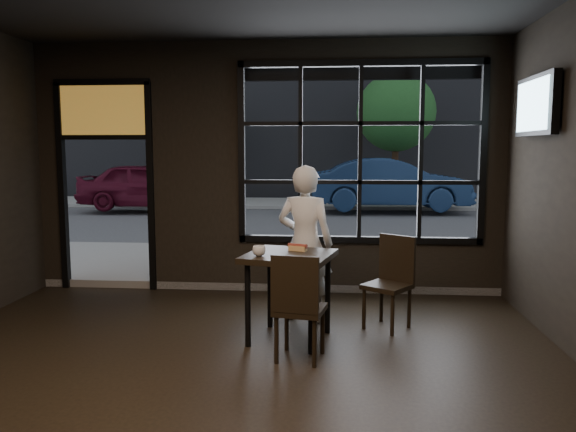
# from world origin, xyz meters

# --- Properties ---
(floor) EXTENTS (6.00, 7.00, 0.02)m
(floor) POSITION_xyz_m (0.00, 0.00, -0.01)
(floor) COLOR black
(floor) RESTS_ON ground
(window_frame) EXTENTS (3.06, 0.12, 2.28)m
(window_frame) POSITION_xyz_m (1.20, 3.50, 1.80)
(window_frame) COLOR black
(window_frame) RESTS_ON ground
(stained_transom) EXTENTS (1.20, 0.06, 0.70)m
(stained_transom) POSITION_xyz_m (-2.10, 3.50, 2.35)
(stained_transom) COLOR orange
(stained_transom) RESTS_ON ground
(street_asphalt) EXTENTS (60.00, 41.00, 0.04)m
(street_asphalt) POSITION_xyz_m (0.00, 24.00, -0.02)
(street_asphalt) COLOR #545456
(street_asphalt) RESTS_ON ground
(building_across) EXTENTS (28.00, 12.00, 15.00)m
(building_across) POSITION_xyz_m (0.00, 23.00, 7.50)
(building_across) COLOR #5B5956
(building_across) RESTS_ON ground
(cafe_table) EXTENTS (0.95, 0.95, 0.86)m
(cafe_table) POSITION_xyz_m (0.46, 1.66, 0.43)
(cafe_table) COLOR black
(cafe_table) RESTS_ON floor
(chair_near) EXTENTS (0.48, 0.48, 0.96)m
(chair_near) POSITION_xyz_m (0.59, 1.17, 0.48)
(chair_near) COLOR black
(chair_near) RESTS_ON floor
(chair_window) EXTENTS (0.58, 0.58, 0.96)m
(chair_window) POSITION_xyz_m (1.43, 2.09, 0.48)
(chair_window) COLOR black
(chair_window) RESTS_ON floor
(man) EXTENTS (0.70, 0.54, 1.68)m
(man) POSITION_xyz_m (0.57, 2.33, 0.84)
(man) COLOR silver
(man) RESTS_ON floor
(hotdog) EXTENTS (0.22, 0.15, 0.06)m
(hotdog) POSITION_xyz_m (0.53, 1.81, 0.88)
(hotdog) COLOR tan
(hotdog) RESTS_ON cafe_table
(cup) EXTENTS (0.14, 0.14, 0.10)m
(cup) POSITION_xyz_m (0.19, 1.51, 0.90)
(cup) COLOR silver
(cup) RESTS_ON cafe_table
(tv) EXTENTS (0.12, 1.04, 0.61)m
(tv) POSITION_xyz_m (2.93, 2.37, 2.29)
(tv) COLOR black
(tv) RESTS_ON wall_right
(navy_car) EXTENTS (4.60, 1.80, 1.49)m
(navy_car) POSITION_xyz_m (2.48, 12.77, 0.85)
(navy_car) COLOR #152949
(navy_car) RESTS_ON street_asphalt
(maroon_car) EXTENTS (4.04, 1.70, 1.37)m
(maroon_car) POSITION_xyz_m (-4.53, 12.36, 0.78)
(maroon_car) COLOR #4F0C1E
(maroon_car) RESTS_ON street_asphalt
(tree_left) EXTENTS (2.04, 2.04, 3.49)m
(tree_left) POSITION_xyz_m (-3.45, 15.33, 2.46)
(tree_left) COLOR #332114
(tree_left) RESTS_ON street_asphalt
(tree_right) EXTENTS (2.50, 2.50, 4.26)m
(tree_right) POSITION_xyz_m (2.81, 14.67, 3.00)
(tree_right) COLOR #332114
(tree_right) RESTS_ON street_asphalt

